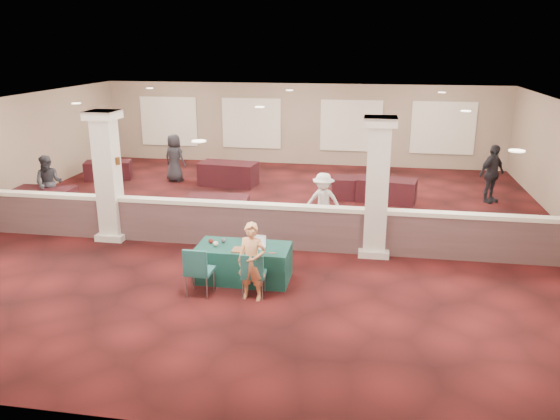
% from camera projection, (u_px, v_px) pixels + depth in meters
% --- Properties ---
extents(ground, '(16.00, 16.00, 0.00)m').
position_uv_depth(ground, '(261.00, 226.00, 14.69)').
color(ground, '#4B1213').
rests_on(ground, ground).
extents(wall_back, '(16.00, 0.04, 3.20)m').
position_uv_depth(wall_back, '(301.00, 124.00, 21.75)').
color(wall_back, gray).
rests_on(wall_back, ground).
extents(wall_front, '(16.00, 0.04, 3.20)m').
position_uv_depth(wall_front, '(129.00, 312.00, 6.68)').
color(wall_front, gray).
rests_on(wall_front, ground).
extents(ceiling, '(16.00, 16.00, 0.02)m').
position_uv_depth(ceiling, '(260.00, 106.00, 13.74)').
color(ceiling, white).
rests_on(ceiling, wall_back).
extents(partition_wall, '(15.60, 0.28, 1.10)m').
position_uv_depth(partition_wall, '(248.00, 224.00, 13.10)').
color(partition_wall, '#513638').
rests_on(partition_wall, ground).
extents(column_left, '(0.72, 0.72, 3.20)m').
position_uv_depth(column_left, '(108.00, 175.00, 13.35)').
color(column_left, silver).
rests_on(column_left, ground).
extents(column_right, '(0.72, 0.72, 3.20)m').
position_uv_depth(column_right, '(377.00, 186.00, 12.31)').
color(column_right, silver).
rests_on(column_right, ground).
extents(sconce_left, '(0.12, 0.12, 0.18)m').
position_uv_depth(sconce_left, '(96.00, 160.00, 13.28)').
color(sconce_left, brown).
rests_on(sconce_left, column_left).
extents(sconce_right, '(0.12, 0.12, 0.18)m').
position_uv_depth(sconce_right, '(118.00, 161.00, 13.19)').
color(sconce_right, brown).
rests_on(sconce_right, column_left).
extents(near_table, '(1.92, 0.96, 0.74)m').
position_uv_depth(near_table, '(244.00, 263.00, 11.32)').
color(near_table, '#0F382C').
rests_on(near_table, ground).
extents(conf_chair_main, '(0.49, 0.49, 0.92)m').
position_uv_depth(conf_chair_main, '(253.00, 271.00, 10.46)').
color(conf_chair_main, '#216161').
rests_on(conf_chair_main, ground).
extents(conf_chair_side, '(0.52, 0.53, 1.01)m').
position_uv_depth(conf_chair_side, '(198.00, 268.00, 10.49)').
color(conf_chair_side, '#216161').
rests_on(conf_chair_side, ground).
extents(woman, '(0.59, 0.43, 1.54)m').
position_uv_depth(woman, '(252.00, 262.00, 10.34)').
color(woman, '#F2A669').
rests_on(woman, ground).
extents(far_table_front_left, '(1.75, 0.93, 0.69)m').
position_uv_depth(far_table_front_left, '(45.00, 200.00, 15.90)').
color(far_table_front_left, black).
rests_on(far_table_front_left, ground).
extents(far_table_front_center, '(1.78, 1.03, 0.69)m').
position_uv_depth(far_table_front_center, '(218.00, 209.00, 15.07)').
color(far_table_front_center, black).
rests_on(far_table_front_center, ground).
extents(far_table_front_right, '(1.89, 1.18, 0.72)m').
position_uv_depth(far_table_front_right, '(387.00, 190.00, 16.87)').
color(far_table_front_right, black).
rests_on(far_table_front_right, ground).
extents(far_table_back_left, '(1.76, 1.22, 0.65)m').
position_uv_depth(far_table_back_left, '(108.00, 170.00, 19.68)').
color(far_table_back_left, black).
rests_on(far_table_back_left, ground).
extents(far_table_back_center, '(2.03, 1.16, 0.79)m').
position_uv_depth(far_table_back_center, '(228.00, 174.00, 18.83)').
color(far_table_back_center, black).
rests_on(far_table_back_center, ground).
extents(far_table_back_right, '(1.67, 0.87, 0.67)m').
position_uv_depth(far_table_back_right, '(359.00, 188.00, 17.20)').
color(far_table_back_right, black).
rests_on(far_table_back_right, ground).
extents(attendee_a, '(0.86, 0.60, 1.64)m').
position_uv_depth(attendee_a, '(49.00, 183.00, 15.87)').
color(attendee_a, black).
rests_on(attendee_a, ground).
extents(attendee_b, '(1.04, 0.60, 1.54)m').
position_uv_depth(attendee_b, '(323.00, 202.00, 14.19)').
color(attendee_b, silver).
rests_on(attendee_b, ground).
extents(attendee_c, '(1.13, 1.07, 1.80)m').
position_uv_depth(attendee_c, '(492.00, 174.00, 16.66)').
color(attendee_c, black).
rests_on(attendee_c, ground).
extents(attendee_d, '(0.92, 0.68, 1.67)m').
position_uv_depth(attendee_d, '(175.00, 158.00, 19.22)').
color(attendee_d, black).
rests_on(attendee_d, ground).
extents(laptop_base, '(0.33, 0.23, 0.02)m').
position_uv_depth(laptop_base, '(257.00, 248.00, 11.12)').
color(laptop_base, silver).
rests_on(laptop_base, near_table).
extents(laptop_screen, '(0.33, 0.01, 0.22)m').
position_uv_depth(laptop_screen, '(258.00, 240.00, 11.19)').
color(laptop_screen, silver).
rests_on(laptop_screen, near_table).
extents(screen_glow, '(0.30, 0.00, 0.19)m').
position_uv_depth(screen_glow, '(258.00, 241.00, 11.19)').
color(screen_glow, silver).
rests_on(screen_glow, near_table).
extents(knitting, '(0.40, 0.30, 0.03)m').
position_uv_depth(knitting, '(243.00, 250.00, 10.96)').
color(knitting, '#B75E1D').
rests_on(knitting, near_table).
extents(yarn_cream, '(0.11, 0.11, 0.11)m').
position_uv_depth(yarn_cream, '(216.00, 244.00, 11.19)').
color(yarn_cream, beige).
rests_on(yarn_cream, near_table).
extents(yarn_red, '(0.10, 0.10, 0.10)m').
position_uv_depth(yarn_red, '(211.00, 241.00, 11.36)').
color(yarn_red, maroon).
rests_on(yarn_red, near_table).
extents(yarn_grey, '(0.10, 0.10, 0.10)m').
position_uv_depth(yarn_grey, '(223.00, 240.00, 11.39)').
color(yarn_grey, '#4D4D52').
rests_on(yarn_grey, near_table).
extents(scissors, '(0.12, 0.03, 0.01)m').
position_uv_depth(scissors, '(272.00, 253.00, 10.84)').
color(scissors, '#B61A13').
rests_on(scissors, near_table).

